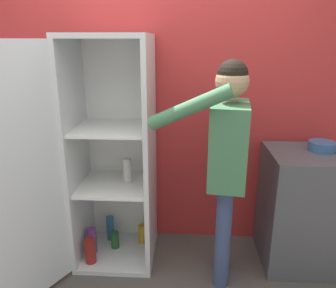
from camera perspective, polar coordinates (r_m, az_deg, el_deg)
wall_back at (r=2.70m, az=-1.93°, el=8.48°), size 7.00×0.06×2.55m
refrigerator at (r=2.48m, az=-12.35°, el=-2.86°), size 0.93×1.10×1.75m
person at (r=2.21m, az=10.20°, el=-0.92°), size 0.66×0.56×1.60m
counter at (r=2.78m, az=22.08°, el=-10.37°), size 0.55×0.56×0.92m
bowl at (r=2.68m, az=25.22°, el=-0.35°), size 0.19×0.19×0.07m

